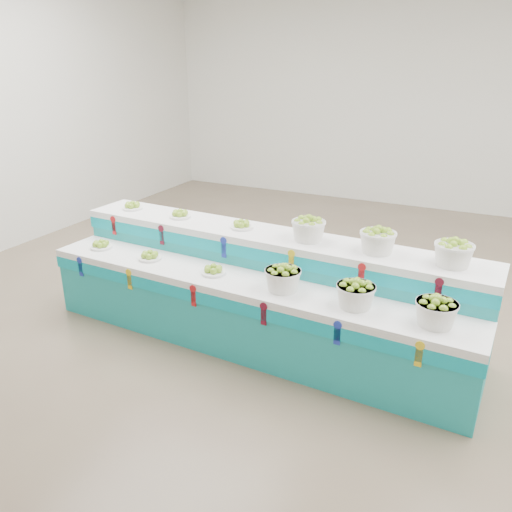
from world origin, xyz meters
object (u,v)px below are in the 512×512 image
display_stand (256,290)px  basket_lower_left (283,278)px  plate_upper_mid (180,213)px  basket_upper_right (454,253)px

display_stand → basket_lower_left: display_stand is taller
basket_lower_left → plate_upper_mid: (-1.47, 0.61, 0.23)m
basket_lower_left → basket_upper_right: 1.44m
display_stand → basket_lower_left: 0.59m
basket_lower_left → plate_upper_mid: size_ratio=1.38×
basket_lower_left → basket_upper_right: size_ratio=1.00×
display_stand → basket_upper_right: bearing=8.8°
display_stand → basket_upper_right: 1.85m
display_stand → plate_upper_mid: (-1.07, 0.32, 0.56)m
basket_upper_right → display_stand: bearing=-174.2°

